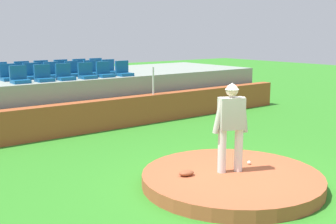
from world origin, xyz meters
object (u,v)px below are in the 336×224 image
object	(u,v)px
stadium_chair_5	(123,71)
stadium_chair_17	(97,68)
stadium_chair_2	(65,75)
stadium_chair_15	(62,70)
stadium_chair_6	(9,75)
stadium_chair_11	(109,69)
stadium_chair_9	(73,72)
stadium_chair_12	(1,73)
stadium_chair_0	(19,78)
baseball	(249,163)
stadium_chair_4	(105,72)
stadium_chair_7	(32,74)
stadium_chair_8	(53,73)
stadium_chair_13	(23,72)
stadium_chair_14	(42,71)
stadium_chair_3	(87,73)
fielding_glove	(187,173)
stadium_chair_1	(44,76)
pitcher	(231,121)
stadium_chair_16	(80,69)
stadium_chair_10	(92,70)

from	to	relation	value
stadium_chair_5	stadium_chair_17	size ratio (longest dim) A/B	1.00
stadium_chair_2	stadium_chair_15	bearing A→B (deg)	-111.44
stadium_chair_6	stadium_chair_11	xyz separation A→B (m)	(3.49, 0.03, 0.00)
stadium_chair_9	stadium_chair_12	xyz separation A→B (m)	(-2.07, 0.92, 0.00)
stadium_chair_0	stadium_chair_15	distance (m)	2.76
baseball	stadium_chair_2	distance (m)	6.77
stadium_chair_5	stadium_chair_4	bearing A→B (deg)	-4.20
stadium_chair_0	stadium_chair_12	bearing A→B (deg)	-89.75
baseball	stadium_chair_4	bearing A→B (deg)	86.96
stadium_chair_7	stadium_chair_12	size ratio (longest dim) A/B	1.00
stadium_chair_4	stadium_chair_12	world-z (taller)	same
stadium_chair_8	stadium_chair_13	size ratio (longest dim) A/B	1.00
stadium_chair_5	stadium_chair_7	bearing A→B (deg)	-18.41
stadium_chair_4	stadium_chair_14	world-z (taller)	same
stadium_chair_0	stadium_chair_6	xyz separation A→B (m)	(-0.03, 0.86, 0.00)
stadium_chair_3	stadium_chair_4	size ratio (longest dim) A/B	1.00
stadium_chair_2	stadium_chair_8	xyz separation A→B (m)	(-0.00, 0.92, 0.00)
stadium_chair_2	fielding_glove	bearing A→B (deg)	86.16
stadium_chair_1	stadium_chair_17	size ratio (longest dim) A/B	1.00
pitcher	stadium_chair_5	distance (m)	6.83
stadium_chair_7	stadium_chair_3	bearing A→B (deg)	146.99
stadium_chair_14	stadium_chair_7	bearing A→B (deg)	53.29
stadium_chair_0	stadium_chair_16	xyz separation A→B (m)	(2.78, 1.78, 0.00)
pitcher	stadium_chair_2	size ratio (longest dim) A/B	3.49
stadium_chair_4	stadium_chair_17	distance (m)	1.92
pitcher	stadium_chair_1	size ratio (longest dim) A/B	3.49
stadium_chair_3	stadium_chair_7	distance (m)	1.69
stadium_chair_11	stadium_chair_15	xyz separation A→B (m)	(-1.37, 0.91, 0.00)
stadium_chair_2	stadium_chair_11	world-z (taller)	same
stadium_chair_4	baseball	bearing A→B (deg)	86.96
stadium_chair_17	stadium_chair_2	bearing A→B (deg)	41.12
stadium_chair_16	stadium_chair_0	bearing A→B (deg)	32.60
stadium_chair_6	stadium_chair_9	size ratio (longest dim) A/B	1.00
baseball	stadium_chair_10	size ratio (longest dim) A/B	0.15
stadium_chair_6	stadium_chair_10	distance (m)	2.79
stadium_chair_3	stadium_chair_12	size ratio (longest dim) A/B	1.00
stadium_chair_0	pitcher	bearing A→B (deg)	104.96
stadium_chair_17	stadium_chair_15	bearing A→B (deg)	-0.19
stadium_chair_10	stadium_chair_14	distance (m)	1.65
stadium_chair_6	stadium_chair_7	distance (m)	0.72
stadium_chair_1	stadium_chair_9	distance (m)	1.61
fielding_glove	stadium_chair_15	world-z (taller)	stadium_chair_15
stadium_chair_9	stadium_chair_11	world-z (taller)	same
pitcher	stadium_chair_9	size ratio (longest dim) A/B	3.49
stadium_chair_5	stadium_chair_13	xyz separation A→B (m)	(-2.76, 1.81, 0.00)
stadium_chair_10	stadium_chair_7	bearing A→B (deg)	0.29
fielding_glove	stadium_chair_16	size ratio (longest dim) A/B	0.60
baseball	stadium_chair_7	xyz separation A→B (m)	(-1.73, 7.46, 1.36)
stadium_chair_5	stadium_chair_17	distance (m)	1.84
stadium_chair_9	stadium_chair_15	size ratio (longest dim) A/B	1.00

